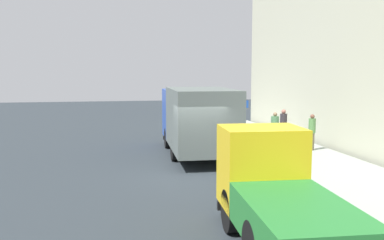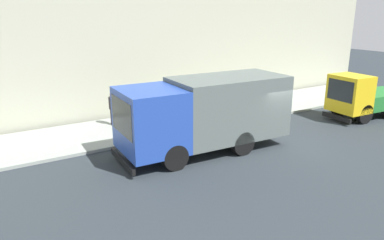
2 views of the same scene
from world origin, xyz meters
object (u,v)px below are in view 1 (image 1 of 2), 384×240
object	(u,v)px
pedestrian_standing	(275,129)
pedestrian_third	(283,124)
large_utility_truck	(197,117)
pedestrian_walking	(312,131)
street_sign_post	(244,118)
small_flatbed_truck	(276,193)

from	to	relation	value
pedestrian_standing	pedestrian_third	distance (m)	1.81
large_utility_truck	pedestrian_walking	distance (m)	5.43
pedestrian_walking	pedestrian_standing	xyz separation A→B (m)	(-1.30, 1.29, -0.02)
pedestrian_standing	street_sign_post	world-z (taller)	street_sign_post
small_flatbed_truck	street_sign_post	bearing A→B (deg)	78.93
pedestrian_standing	pedestrian_walking	bearing A→B (deg)	-72.31
large_utility_truck	street_sign_post	distance (m)	2.70
small_flatbed_truck	pedestrian_third	distance (m)	13.46
large_utility_truck	pedestrian_third	world-z (taller)	large_utility_truck
large_utility_truck	small_flatbed_truck	bearing A→B (deg)	-89.59
pedestrian_third	pedestrian_walking	bearing A→B (deg)	-2.46
pedestrian_third	large_utility_truck	bearing A→B (deg)	-74.26
large_utility_truck	street_sign_post	world-z (taller)	large_utility_truck
pedestrian_third	street_sign_post	world-z (taller)	street_sign_post
small_flatbed_truck	pedestrian_walking	world-z (taller)	small_flatbed_truck
pedestrian_walking	street_sign_post	xyz separation A→B (m)	(-2.82, 1.50, 0.49)
pedestrian_standing	pedestrian_third	size ratio (longest dim) A/B	1.00
large_utility_truck	pedestrian_third	xyz separation A→B (m)	(5.13, 2.17, -0.71)
street_sign_post	large_utility_truck	bearing A→B (deg)	-159.84
large_utility_truck	pedestrian_standing	distance (m)	4.17
large_utility_truck	pedestrian_third	bearing A→B (deg)	25.40
pedestrian_standing	large_utility_truck	bearing A→B (deg)	162.26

